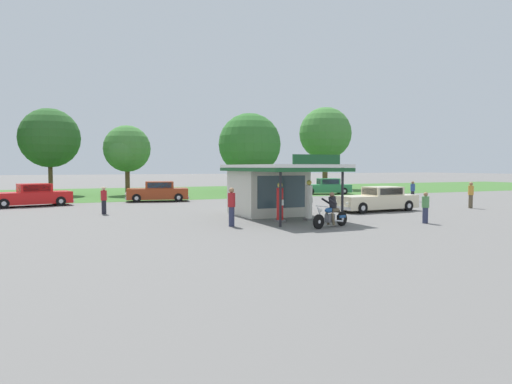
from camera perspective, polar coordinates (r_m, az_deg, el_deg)
The scene contains 20 objects.
ground_plane at distance 21.90m, azimuth 8.64°, elevation -3.99°, with size 300.00×300.00×0.00m, color slate.
grass_verge_strip at distance 49.87m, azimuth -9.85°, elevation 0.01°, with size 120.00×24.00×0.01m, color #3D6B2D.
service_station_kiosk at distance 25.45m, azimuth 1.81°, elevation 0.77°, with size 4.21×7.53×3.27m.
gas_pump_nearside at distance 22.55m, azimuth 3.01°, elevation -1.48°, with size 0.44×0.44×1.94m.
gas_pump_offside at distance 23.32m, azimuth 6.62°, elevation -1.23°, with size 0.44×0.44×2.04m.
motorcycle_with_rider at distance 20.75m, azimuth 9.35°, elevation -2.57°, with size 2.18×0.92×1.58m.
featured_classic_sedan at distance 28.95m, azimuth 14.91°, elevation -0.97°, with size 5.48×2.05×1.49m.
parked_car_back_row_far_right at distance 34.96m, azimuth -26.24°, elevation -0.46°, with size 5.61×3.12×1.55m.
parked_car_second_row_spare at distance 45.98m, azimuth 8.67°, elevation 0.62°, with size 5.42×3.10×1.55m.
parked_car_back_row_far_left at distance 36.69m, azimuth -12.15°, elevation -0.01°, with size 5.05×2.70×1.56m.
parked_car_back_row_left at distance 41.70m, azimuth 1.16°, elevation 0.44°, with size 5.47×2.37×1.61m.
bystander_admiring_sedan at distance 23.39m, azimuth 20.36°, elevation -1.77°, with size 0.34×0.34×1.50m.
bystander_chatting_near_pumps at distance 37.89m, azimuth 18.94°, elevation 0.17°, with size 0.35×0.35×1.59m.
bystander_leaning_by_kiosk at distance 27.57m, azimuth -18.44°, elevation -0.91°, with size 0.34×0.34×1.57m.
bystander_standing_back_lot at distance 20.80m, azimuth -3.07°, elevation -1.73°, with size 0.34×0.34×1.77m.
bystander_strolling_foreground at distance 33.00m, azimuth 25.20°, elevation -0.27°, with size 0.34×0.34×1.72m.
tree_oak_far_right at distance 47.76m, azimuth -24.33°, elevation 6.15°, with size 5.59×5.59×8.24m.
tree_oak_centre at distance 57.02m, azimuth 8.52°, elevation 7.12°, with size 6.35×6.35×9.97m.
tree_oak_distant_spare at distance 45.41m, azimuth -15.87°, elevation 5.11°, with size 4.44×4.58×6.67m.
tree_oak_left at distance 49.80m, azimuth -0.80°, elevation 5.95°, with size 6.73×6.73×8.50m.
Camera 1 is at (-11.47, -18.45, 2.71)m, focal length 32.10 mm.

